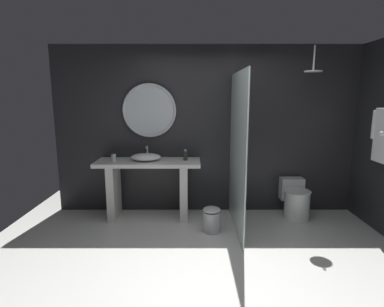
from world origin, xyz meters
TOP-DOWN VIEW (x-y plane):
  - ground_plane at (0.00, 0.00)m, footprint 5.76×5.76m
  - back_wall_panel at (0.00, 1.90)m, footprint 4.80×0.10m
  - vanity_counter at (-0.91, 1.55)m, footprint 1.55×0.55m
  - vessel_sink at (-0.95, 1.58)m, footprint 0.45×0.37m
  - tumbler_cup at (-1.42, 1.52)m, footprint 0.07×0.07m
  - soap_dispenser at (-0.35, 1.59)m, footprint 0.06×0.06m
  - round_wall_mirror at (-0.91, 1.81)m, footprint 0.83×0.04m
  - shower_glass_panel at (0.36, 1.14)m, footprint 0.02×1.42m
  - rain_shower_head at (1.37, 1.32)m, footprint 0.24×0.24m
  - toilet at (1.33, 1.55)m, footprint 0.39×0.59m
  - waste_bin at (0.02, 1.03)m, footprint 0.24×0.24m

SIDE VIEW (x-z plane):
  - ground_plane at x=0.00m, z-range 0.00..0.00m
  - waste_bin at x=0.02m, z-range 0.00..0.35m
  - toilet at x=1.33m, z-range -0.01..0.56m
  - vanity_counter at x=-0.91m, z-range 0.13..1.01m
  - vessel_sink at x=-0.95m, z-range 0.84..1.04m
  - tumbler_cup at x=-1.42m, z-range 0.89..0.99m
  - soap_dispenser at x=-0.35m, z-range 0.88..1.04m
  - shower_glass_panel at x=0.36m, z-range 0.00..2.15m
  - back_wall_panel at x=0.00m, z-range 0.00..2.60m
  - round_wall_mirror at x=-0.91m, z-range 1.20..2.03m
  - rain_shower_head at x=1.37m, z-range 2.01..2.36m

